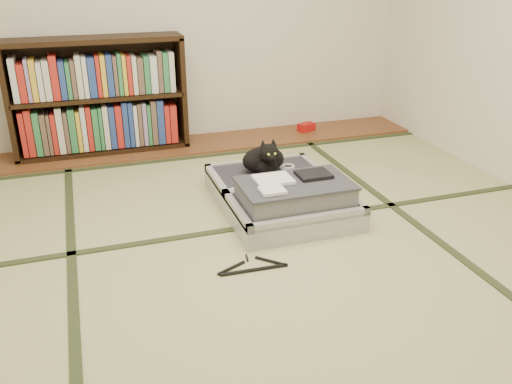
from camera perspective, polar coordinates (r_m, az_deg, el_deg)
name	(u,v)px	position (r m, az deg, el deg)	size (l,w,h in m)	color
floor	(268,261)	(2.93, 1.24, -7.23)	(4.50, 4.50, 0.00)	#C2BE81
wood_strip	(190,145)	(4.69, -6.97, 4.95)	(4.00, 0.50, 0.02)	brown
red_item	(306,127)	(5.02, 5.32, 6.82)	(0.15, 0.09, 0.07)	#B8130E
tatami_borders	(241,221)	(3.34, -1.60, -3.03)	(4.00, 4.50, 0.01)	#2D381E
bookcase	(99,99)	(4.56, -16.18, 9.42)	(1.37, 0.31, 0.92)	black
suitcase	(282,195)	(3.45, 2.79, -0.31)	(0.75, 1.00, 0.30)	silver
cat	(265,159)	(3.64, 0.92, 3.44)	(0.33, 0.34, 0.27)	black
cable_coil	(288,167)	(3.76, 3.35, 2.63)	(0.10, 0.10, 0.03)	white
hanger	(253,267)	(2.86, -0.36, -7.89)	(0.38, 0.18, 0.01)	black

